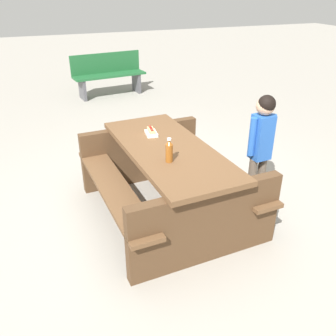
# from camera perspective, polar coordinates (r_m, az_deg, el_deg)

# --- Properties ---
(ground_plane) EXTENTS (30.00, 30.00, 0.00)m
(ground_plane) POSITION_cam_1_polar(r_m,az_deg,el_deg) (3.84, 0.00, -6.98)
(ground_plane) COLOR gray
(ground_plane) RESTS_ON ground
(picnic_table) EXTENTS (1.88, 1.50, 0.75)m
(picnic_table) POSITION_cam_1_polar(r_m,az_deg,el_deg) (3.61, 0.00, -1.13)
(picnic_table) COLOR brown
(picnic_table) RESTS_ON ground
(soda_bottle) EXTENTS (0.06, 0.06, 0.22)m
(soda_bottle) POSITION_cam_1_polar(r_m,az_deg,el_deg) (3.15, 0.19, 2.69)
(soda_bottle) COLOR brown
(soda_bottle) RESTS_ON picnic_table
(hotdog_tray) EXTENTS (0.19, 0.13, 0.08)m
(hotdog_tray) POSITION_cam_1_polar(r_m,az_deg,el_deg) (3.76, -2.67, 5.70)
(hotdog_tray) COLOR white
(hotdog_tray) RESTS_ON picnic_table
(child_in_coat) EXTENTS (0.19, 0.30, 1.21)m
(child_in_coat) POSITION_cam_1_polar(r_m,az_deg,el_deg) (3.75, 14.53, 4.67)
(child_in_coat) COLOR brown
(child_in_coat) RESTS_ON ground
(park_bench_near) EXTENTS (0.59, 1.54, 0.85)m
(park_bench_near) POSITION_cam_1_polar(r_m,az_deg,el_deg) (7.91, -9.37, 14.48)
(park_bench_near) COLOR #1E592D
(park_bench_near) RESTS_ON ground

